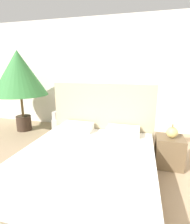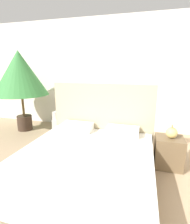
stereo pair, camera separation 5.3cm
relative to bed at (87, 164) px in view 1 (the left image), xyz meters
The scene contains 8 objects.
wall_back 2.79m from the bed, 96.65° to the left, with size 10.00×0.06×2.90m.
bed is the anchor object (origin of this frame).
armchair_near_window_left 2.00m from the bed, 119.14° to the left, with size 0.73×0.74×0.82m.
armchair_near_window_right 1.75m from the bed, 90.61° to the left, with size 0.75×0.76×0.82m.
potted_palm 3.10m from the bed, 143.95° to the left, with size 1.38×1.38×2.06m.
nightstand 1.43m from the bed, 32.68° to the left, with size 0.44×0.41×0.52m.
table_lamp 1.53m from the bed, 32.14° to the left, with size 0.24×0.24×0.48m.
side_table 1.76m from the bed, 106.46° to the left, with size 0.36×0.36×0.48m.
Camera 1 is at (0.99, -0.72, 1.63)m, focal length 28.00 mm.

